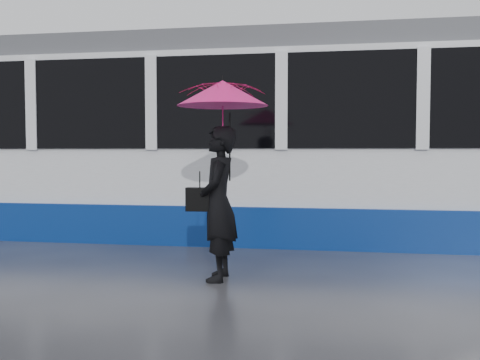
# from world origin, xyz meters

# --- Properties ---
(ground) EXTENTS (90.00, 90.00, 0.00)m
(ground) POSITION_xyz_m (0.00, 0.00, 0.00)
(ground) COLOR #27282C
(ground) RESTS_ON ground
(rails) EXTENTS (34.00, 1.51, 0.02)m
(rails) POSITION_xyz_m (0.00, 2.50, 0.01)
(rails) COLOR #3F3D38
(rails) RESTS_ON ground
(tram) EXTENTS (26.00, 2.56, 3.35)m
(tram) POSITION_xyz_m (2.18, 2.50, 1.64)
(tram) COLOR white
(tram) RESTS_ON ground
(woman) EXTENTS (0.46, 0.66, 1.74)m
(woman) POSITION_xyz_m (1.16, -0.77, 0.87)
(woman) COLOR black
(woman) RESTS_ON ground
(umbrella) EXTENTS (1.09, 1.09, 1.17)m
(umbrella) POSITION_xyz_m (1.21, -0.77, 1.90)
(umbrella) COLOR #FF1592
(umbrella) RESTS_ON ground
(handbag) EXTENTS (0.32, 0.16, 0.45)m
(handbag) POSITION_xyz_m (0.94, -0.75, 0.91)
(handbag) COLOR black
(handbag) RESTS_ON ground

